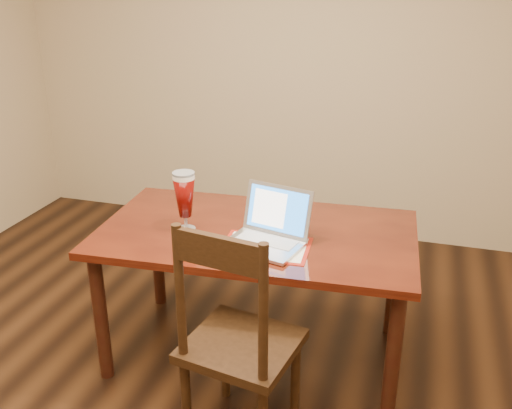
% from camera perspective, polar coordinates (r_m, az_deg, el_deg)
% --- Properties ---
extents(room_shell, '(4.51, 5.01, 2.71)m').
position_cam_1_polar(room_shell, '(2.08, -12.53, 15.27)').
color(room_shell, tan).
rests_on(room_shell, ground).
extents(dining_table, '(1.67, 1.01, 1.07)m').
position_cam_1_polar(dining_table, '(2.97, -0.19, -3.97)').
color(dining_table, '#53180B').
rests_on(dining_table, ground).
extents(dining_chair, '(0.53, 0.51, 1.09)m').
position_cam_1_polar(dining_chair, '(2.53, -1.86, -13.69)').
color(dining_chair, '#311C0D').
rests_on(dining_chair, ground).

